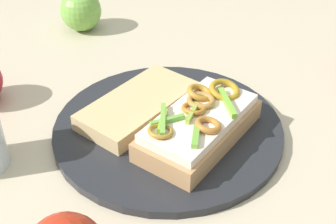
# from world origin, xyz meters

# --- Properties ---
(ground_plane) EXTENTS (2.00, 2.00, 0.00)m
(ground_plane) POSITION_xyz_m (0.00, 0.00, 0.00)
(ground_plane) COLOR #C2B396
(ground_plane) RESTS_ON ground
(plate) EXTENTS (0.30, 0.30, 0.01)m
(plate) POSITION_xyz_m (0.00, 0.00, 0.01)
(plate) COLOR #23252A
(plate) RESTS_ON ground_plane
(sandwich) EXTENTS (0.15, 0.19, 0.05)m
(sandwich) POSITION_xyz_m (-0.04, 0.02, 0.03)
(sandwich) COLOR tan
(sandwich) RESTS_ON plate
(bread_slice_side) EXTENTS (0.15, 0.18, 0.02)m
(bread_slice_side) POSITION_xyz_m (0.04, -0.02, 0.02)
(bread_slice_side) COLOR tan
(bread_slice_side) RESTS_ON plate
(apple_4) EXTENTS (0.10, 0.10, 0.07)m
(apple_4) POSITION_xyz_m (0.20, -0.28, 0.04)
(apple_4) COLOR #71AD43
(apple_4) RESTS_ON ground_plane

